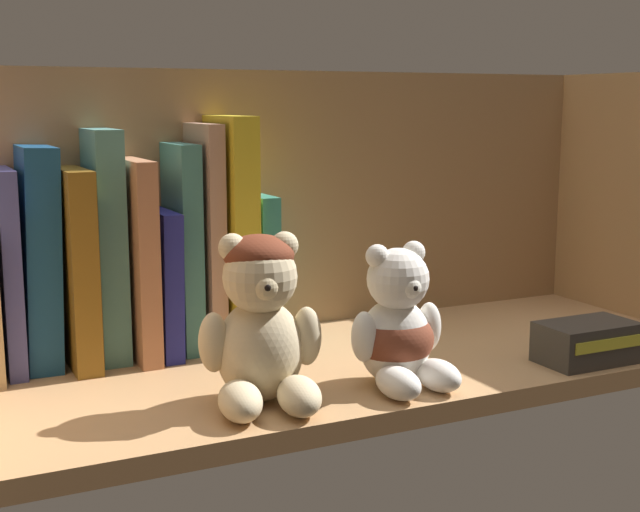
% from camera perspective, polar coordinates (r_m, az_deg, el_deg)
% --- Properties ---
extents(shelf_board, '(0.80, 0.31, 0.02)m').
position_cam_1_polar(shelf_board, '(0.92, 2.08, -7.33)').
color(shelf_board, tan).
rests_on(shelf_board, ground).
extents(shelf_back_panel, '(0.82, 0.01, 0.32)m').
position_cam_1_polar(shelf_back_panel, '(1.03, -2.05, 3.06)').
color(shelf_back_panel, '#956E48').
rests_on(shelf_back_panel, ground).
extents(book_2, '(0.02, 0.11, 0.20)m').
position_cam_1_polar(book_2, '(0.92, -19.73, -0.84)').
color(book_2, '#3D407D').
rests_on(book_2, shelf_board).
extents(book_3, '(0.04, 0.10, 0.22)m').
position_cam_1_polar(book_3, '(0.92, -17.91, -0.08)').
color(book_3, navy).
rests_on(book_3, shelf_board).
extents(book_4, '(0.03, 0.14, 0.20)m').
position_cam_1_polar(book_4, '(0.93, -15.78, -0.59)').
color(book_4, brown).
rests_on(book_4, shelf_board).
extents(book_5, '(0.03, 0.10, 0.24)m').
position_cam_1_polar(book_5, '(0.93, -13.89, 0.71)').
color(book_5, slate).
rests_on(book_5, shelf_board).
extents(book_6, '(0.02, 0.14, 0.21)m').
position_cam_1_polar(book_6, '(0.94, -12.09, -0.07)').
color(book_6, '#A56A49').
rests_on(book_6, shelf_board).
extents(book_7, '(0.02, 0.13, 0.15)m').
position_cam_1_polar(book_7, '(0.95, -10.53, -1.55)').
color(book_7, navy).
rests_on(book_7, shelf_board).
extents(book_8, '(0.02, 0.10, 0.22)m').
position_cam_1_polar(book_8, '(0.95, -9.09, 0.59)').
color(book_8, '#3D7972').
rests_on(book_8, shelf_board).
extents(book_9, '(0.02, 0.11, 0.24)m').
position_cam_1_polar(book_9, '(0.95, -7.70, 1.30)').
color(book_9, '#A77E67').
rests_on(book_9, shelf_board).
extents(book_10, '(0.03, 0.14, 0.25)m').
position_cam_1_polar(book_10, '(0.96, -6.14, 1.65)').
color(book_10, gold).
rests_on(book_10, shelf_board).
extents(book_11, '(0.02, 0.12, 0.16)m').
position_cam_1_polar(book_11, '(0.98, -4.47, -0.69)').
color(book_11, '#2C756C').
rests_on(book_11, shelf_board).
extents(teddy_bear_larger, '(0.11, 0.12, 0.15)m').
position_cam_1_polar(teddy_bear_larger, '(0.77, -3.86, -4.44)').
color(teddy_bear_larger, beige).
rests_on(teddy_bear_larger, shelf_board).
extents(teddy_bear_smaller, '(0.10, 0.10, 0.14)m').
position_cam_1_polar(teddy_bear_smaller, '(0.83, 5.08, -4.81)').
color(teddy_bear_smaller, white).
rests_on(teddy_bear_smaller, shelf_board).
extents(small_product_box, '(0.10, 0.06, 0.04)m').
position_cam_1_polar(small_product_box, '(0.94, 16.97, -5.39)').
color(small_product_box, '#38332D').
rests_on(small_product_box, shelf_board).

